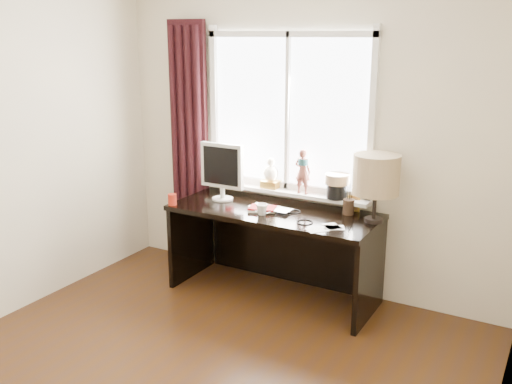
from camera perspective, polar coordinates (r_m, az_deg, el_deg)
The scene contains 15 objects.
wall_back at distance 4.77m, azimuth 4.99°, elevation 5.51°, with size 3.50×2.60×0.00m, color #C2B29F.
wall_right at distance 2.43m, azimuth 23.16°, elevation -5.71°, with size 4.00×2.60×0.00m, color #C2B29F.
laptop at distance 4.60m, azimuth 1.55°, elevation -1.71°, with size 0.35×0.22×0.03m, color silver.
mug at distance 4.48m, azimuth 0.60°, elevation -1.72°, with size 0.09×0.09×0.09m, color white.
red_cup at distance 4.79m, azimuth -8.37°, elevation -0.75°, with size 0.07×0.07×0.09m, color #A52312.
window at distance 4.78m, azimuth 3.20°, elevation 5.64°, with size 1.52×0.22×1.40m.
curtain at distance 5.29m, azimuth -6.73°, elevation 4.42°, with size 0.38×0.09×2.25m.
desk at distance 4.78m, azimuth 2.30°, elevation -4.29°, with size 1.70×0.70×0.75m.
monitor at distance 4.84m, azimuth -3.42°, elevation 2.40°, with size 0.40×0.18×0.49m.
notebook_stack at distance 4.60m, azimuth 0.61°, elevation -1.68°, with size 0.27×0.24×0.03m.
brush_holder at distance 4.55m, azimuth 9.24°, elevation -1.46°, with size 0.09×0.09×0.25m.
icon_frame at distance 4.63m, azimuth 9.75°, elevation -1.15°, with size 0.10×0.03×0.13m.
table_lamp at distance 4.32m, azimuth 11.93°, elevation 1.64°, with size 0.35×0.35×0.52m.
loose_papers at distance 4.23m, azimuth 7.18°, elevation -3.58°, with size 0.27×0.31×0.00m.
desk_cables at distance 4.47m, azimuth 4.00°, elevation -2.38°, with size 0.42×0.34×0.01m.
Camera 1 is at (1.94, -2.27, 2.13)m, focal length 40.00 mm.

